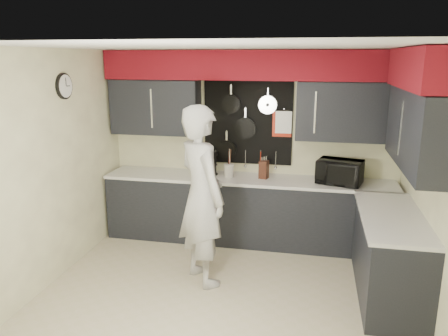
% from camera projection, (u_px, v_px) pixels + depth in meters
% --- Properties ---
extents(ground, '(4.00, 4.00, 0.00)m').
position_uv_depth(ground, '(226.00, 294.00, 4.75)').
color(ground, '#BEB294').
rests_on(ground, ground).
extents(back_wall_assembly, '(4.00, 0.36, 2.60)m').
position_uv_depth(back_wall_assembly, '(251.00, 95.00, 5.77)').
color(back_wall_assembly, '#F5F4BD').
rests_on(back_wall_assembly, ground).
extents(right_wall_assembly, '(0.36, 3.50, 2.60)m').
position_uv_depth(right_wall_assembly, '(422.00, 118.00, 4.16)').
color(right_wall_assembly, '#F5F4BD').
rests_on(right_wall_assembly, ground).
extents(left_wall_assembly, '(0.05, 3.50, 2.60)m').
position_uv_depth(left_wall_assembly, '(51.00, 166.00, 4.84)').
color(left_wall_assembly, '#F5F4BD').
rests_on(left_wall_assembly, ground).
extents(base_cabinets, '(3.95, 2.20, 0.92)m').
position_uv_depth(base_cabinets, '(281.00, 221.00, 5.62)').
color(base_cabinets, black).
rests_on(base_cabinets, ground).
extents(microwave, '(0.63, 0.51, 0.31)m').
position_uv_depth(microwave, '(340.00, 172.00, 5.59)').
color(microwave, black).
rests_on(microwave, base_cabinets).
extents(knife_block, '(0.13, 0.13, 0.24)m').
position_uv_depth(knife_block, '(264.00, 170.00, 5.84)').
color(knife_block, black).
rests_on(knife_block, base_cabinets).
extents(utensil_crock, '(0.14, 0.14, 0.18)m').
position_uv_depth(utensil_crock, '(229.00, 171.00, 5.92)').
color(utensil_crock, silver).
rests_on(utensil_crock, base_cabinets).
extents(coffee_maker, '(0.23, 0.26, 0.34)m').
position_uv_depth(coffee_maker, '(208.00, 163.00, 5.96)').
color(coffee_maker, black).
rests_on(coffee_maker, base_cabinets).
extents(person, '(0.86, 0.87, 2.02)m').
position_uv_depth(person, '(202.00, 196.00, 4.82)').
color(person, '#BCBCBA').
rests_on(person, ground).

